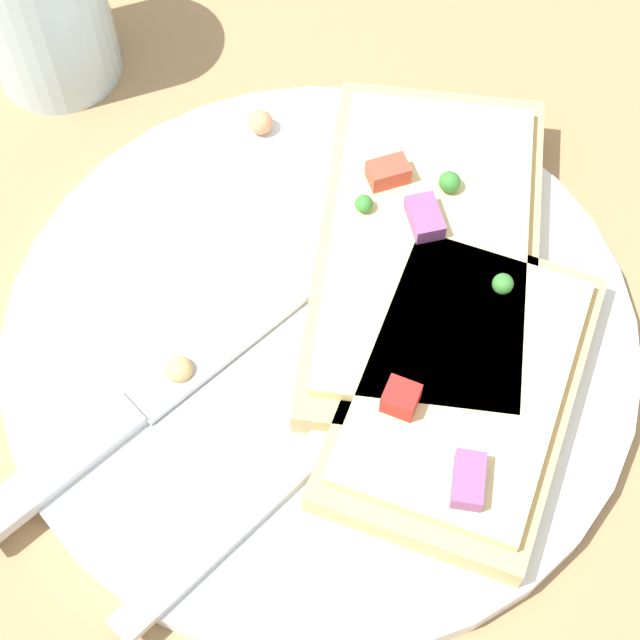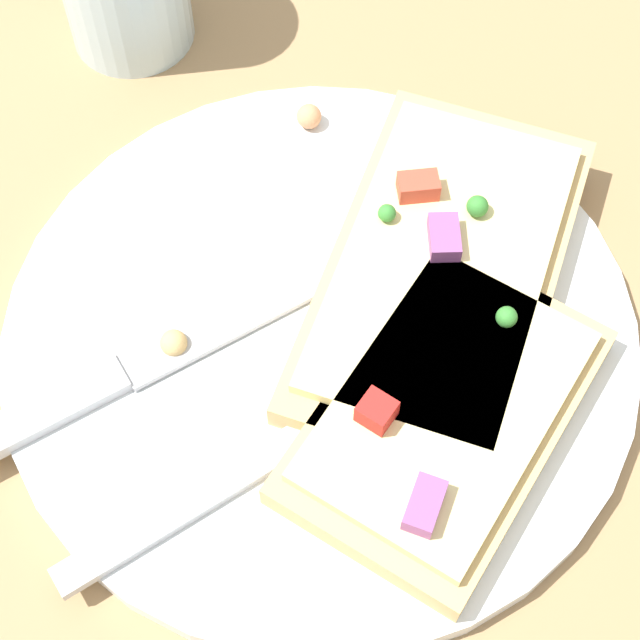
# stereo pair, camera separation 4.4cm
# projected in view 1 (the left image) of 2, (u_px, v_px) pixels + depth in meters

# --- Properties ---
(ground_plane) EXTENTS (4.00, 4.00, 0.00)m
(ground_plane) POSITION_uv_depth(u_px,v_px,m) (320.00, 344.00, 0.46)
(ground_plane) COLOR #9E7A51
(plate) EXTENTS (0.27, 0.27, 0.01)m
(plate) POSITION_uv_depth(u_px,v_px,m) (320.00, 338.00, 0.46)
(plate) COLOR white
(plate) RESTS_ON ground
(fork) EXTENTS (0.22, 0.05, 0.01)m
(fork) POSITION_uv_depth(u_px,v_px,m) (350.00, 416.00, 0.43)
(fork) COLOR #B7B7BC
(fork) RESTS_ON plate
(knife) EXTENTS (0.21, 0.04, 0.01)m
(knife) POSITION_uv_depth(u_px,v_px,m) (151.00, 395.00, 0.44)
(knife) COLOR #B7B7BC
(knife) RESTS_ON plate
(pizza_slice_main) EXTENTS (0.19, 0.19, 0.03)m
(pizza_slice_main) POSITION_uv_depth(u_px,v_px,m) (425.00, 249.00, 0.46)
(pizza_slice_main) COLOR tan
(pizza_slice_main) RESTS_ON plate
(pizza_slice_corner) EXTENTS (0.16, 0.15, 0.03)m
(pizza_slice_corner) POSITION_uv_depth(u_px,v_px,m) (462.00, 388.00, 0.43)
(pizza_slice_corner) COLOR tan
(pizza_slice_corner) RESTS_ON plate
(crumb_scatter) EXTENTS (0.17, 0.12, 0.01)m
(crumb_scatter) POSITION_uv_depth(u_px,v_px,m) (294.00, 228.00, 0.47)
(crumb_scatter) COLOR tan
(crumb_scatter) RESTS_ON plate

